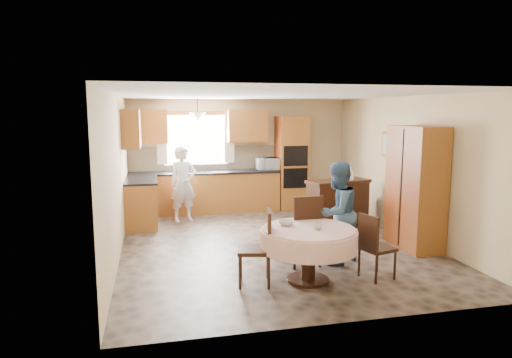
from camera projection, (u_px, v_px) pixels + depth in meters
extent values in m
cube|color=brown|center=(273.00, 244.00, 7.77)|extent=(5.00, 6.00, 0.01)
cube|color=white|center=(274.00, 95.00, 7.40)|extent=(5.00, 6.00, 0.01)
cube|color=tan|center=(240.00, 154.00, 10.47)|extent=(5.00, 0.02, 2.50)
cube|color=tan|center=(349.00, 208.00, 4.69)|extent=(5.00, 0.02, 2.50)
cube|color=tan|center=(117.00, 176.00, 7.03)|extent=(0.02, 6.00, 2.50)
cube|color=tan|center=(409.00, 167.00, 8.13)|extent=(0.02, 6.00, 2.50)
cube|color=white|center=(196.00, 140.00, 10.18)|extent=(1.40, 0.03, 1.10)
cube|color=white|center=(162.00, 138.00, 9.96)|extent=(0.22, 0.02, 1.15)
cube|color=white|center=(229.00, 137.00, 10.29)|extent=(0.22, 0.02, 1.15)
cube|color=#AD762E|center=(205.00, 193.00, 10.12)|extent=(3.30, 0.60, 0.88)
cube|color=black|center=(205.00, 172.00, 10.05)|extent=(3.30, 0.64, 0.04)
cube|color=#AD762E|center=(141.00, 203.00, 8.95)|extent=(0.60, 1.20, 0.88)
cube|color=black|center=(141.00, 180.00, 8.88)|extent=(0.64, 1.20, 0.04)
cube|color=beige|center=(203.00, 158.00, 10.29)|extent=(3.30, 0.02, 0.55)
cube|color=#B3662C|center=(147.00, 126.00, 9.77)|extent=(0.85, 0.33, 0.72)
cube|color=#B3662C|center=(247.00, 126.00, 10.25)|extent=(0.90, 0.33, 0.72)
cube|color=#B3662C|center=(131.00, 128.00, 8.71)|extent=(0.33, 1.20, 0.72)
cube|color=#AD762E|center=(291.00, 163.00, 10.46)|extent=(0.66, 0.62, 2.12)
cube|color=black|center=(296.00, 156.00, 10.12)|extent=(0.56, 0.01, 0.45)
cube|color=black|center=(296.00, 178.00, 10.20)|extent=(0.56, 0.01, 0.45)
cone|color=beige|center=(198.00, 117.00, 9.64)|extent=(0.36, 0.36, 0.18)
cube|color=#351A0E|center=(338.00, 205.00, 8.83)|extent=(1.30, 0.77, 0.87)
cube|color=black|center=(354.00, 208.00, 9.24)|extent=(0.50, 0.43, 0.57)
cube|color=#AD762E|center=(415.00, 187.00, 7.45)|extent=(0.52, 1.05, 2.00)
cylinder|color=#351A0E|center=(308.00, 257.00, 6.01)|extent=(0.19, 0.19, 0.66)
cylinder|color=#351A0E|center=(308.00, 280.00, 6.06)|extent=(0.56, 0.56, 0.04)
cylinder|color=#F4DFC7|center=(309.00, 230.00, 5.96)|extent=(1.21, 1.21, 0.05)
cylinder|color=#F4DFC7|center=(309.00, 240.00, 5.98)|extent=(1.27, 1.27, 0.26)
cube|color=#351A0E|center=(254.00, 250.00, 5.90)|extent=(0.51, 0.51, 0.05)
cube|color=#351A0E|center=(269.00, 230.00, 5.86)|extent=(0.13, 0.40, 0.51)
cylinder|color=#351A0E|center=(243.00, 274.00, 5.72)|extent=(0.04, 0.04, 0.43)
cylinder|color=#351A0E|center=(271.00, 271.00, 5.80)|extent=(0.04, 0.04, 0.43)
cylinder|color=#351A0E|center=(238.00, 264.00, 6.07)|extent=(0.04, 0.04, 0.43)
cylinder|color=#351A0E|center=(264.00, 262.00, 6.15)|extent=(0.04, 0.04, 0.43)
cube|color=#351A0E|center=(303.00, 232.00, 6.67)|extent=(0.47, 0.47, 0.05)
cube|color=#351A0E|center=(308.00, 215.00, 6.43)|extent=(0.43, 0.06, 0.54)
cylinder|color=#351A0E|center=(294.00, 253.00, 6.48)|extent=(0.04, 0.04, 0.47)
cylinder|color=#351A0E|center=(320.00, 252.00, 6.57)|extent=(0.04, 0.04, 0.47)
cylinder|color=#351A0E|center=(286.00, 246.00, 6.86)|extent=(0.04, 0.04, 0.47)
cylinder|color=#351A0E|center=(311.00, 244.00, 6.94)|extent=(0.04, 0.04, 0.47)
cube|color=#351A0E|center=(377.00, 248.00, 6.12)|extent=(0.48, 0.48, 0.05)
cube|color=#351A0E|center=(368.00, 232.00, 6.00)|extent=(0.13, 0.36, 0.46)
cylinder|color=#351A0E|center=(371.00, 269.00, 5.95)|extent=(0.03, 0.03, 0.39)
cylinder|color=#351A0E|center=(394.00, 267.00, 6.02)|extent=(0.03, 0.03, 0.39)
cylinder|color=#351A0E|center=(360.00, 261.00, 6.27)|extent=(0.03, 0.03, 0.39)
cylinder|color=#351A0E|center=(382.00, 259.00, 6.34)|extent=(0.03, 0.03, 0.39)
cube|color=gold|center=(391.00, 145.00, 8.67)|extent=(0.05, 0.59, 0.49)
cube|color=silver|center=(389.00, 145.00, 8.66)|extent=(0.01, 0.49, 0.39)
imported|color=silver|center=(268.00, 164.00, 10.29)|extent=(0.50, 0.34, 0.27)
imported|color=silver|center=(183.00, 184.00, 9.28)|extent=(0.65, 0.52, 1.53)
imported|color=#39597C|center=(337.00, 213.00, 6.69)|extent=(0.93, 0.87, 1.51)
imported|color=#B2B2B2|center=(330.00, 182.00, 8.73)|extent=(0.22, 0.22, 0.05)
imported|color=silver|center=(351.00, 175.00, 8.80)|extent=(0.15, 0.15, 0.30)
imported|color=#B2B2B2|center=(317.00, 226.00, 5.90)|extent=(0.15, 0.15, 0.09)
imported|color=#B2B2B2|center=(286.00, 223.00, 6.10)|extent=(0.25, 0.25, 0.06)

